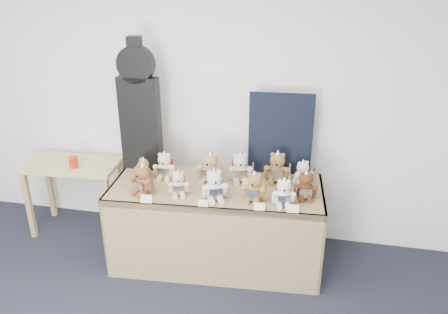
% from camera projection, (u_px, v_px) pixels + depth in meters
% --- Properties ---
extents(room_shell, '(6.00, 6.00, 6.00)m').
position_uv_depth(room_shell, '(219.00, 87.00, 4.11)').
color(room_shell, silver).
rests_on(room_shell, floor).
extents(display_table, '(1.93, 0.92, 0.78)m').
position_uv_depth(display_table, '(215.00, 207.00, 3.87)').
color(display_table, brown).
rests_on(display_table, floor).
extents(side_table, '(0.96, 0.58, 0.76)m').
position_uv_depth(side_table, '(74.00, 174.00, 4.44)').
color(side_table, tan).
rests_on(side_table, floor).
extents(guitar_case, '(0.38, 0.12, 1.24)m').
position_uv_depth(guitar_case, '(139.00, 107.00, 4.00)').
color(guitar_case, black).
rests_on(guitar_case, display_table).
extents(navy_board, '(0.58, 0.05, 0.78)m').
position_uv_depth(navy_board, '(280.00, 134.00, 3.97)').
color(navy_board, black).
rests_on(navy_board, display_table).
extents(red_cup, '(0.08, 0.08, 0.11)m').
position_uv_depth(red_cup, '(73.00, 162.00, 4.27)').
color(red_cup, red).
rests_on(red_cup, side_table).
extents(teddy_front_far_left, '(0.24, 0.24, 0.30)m').
position_uv_depth(teddy_front_far_left, '(143.00, 180.00, 3.71)').
color(teddy_front_far_left, brown).
rests_on(teddy_front_far_left, display_table).
extents(teddy_front_left, '(0.21, 0.19, 0.25)m').
position_uv_depth(teddy_front_left, '(179.00, 184.00, 3.69)').
color(teddy_front_left, beige).
rests_on(teddy_front_left, display_table).
extents(teddy_front_centre, '(0.25, 0.23, 0.30)m').
position_uv_depth(teddy_front_centre, '(215.00, 186.00, 3.61)').
color(teddy_front_centre, silver).
rests_on(teddy_front_centre, display_table).
extents(teddy_front_right, '(0.23, 0.19, 0.28)m').
position_uv_depth(teddy_front_right, '(254.00, 188.00, 3.59)').
color(teddy_front_right, olive).
rests_on(teddy_front_right, display_table).
extents(teddy_front_far_right, '(0.22, 0.19, 0.26)m').
position_uv_depth(teddy_front_far_right, '(284.00, 193.00, 3.52)').
color(teddy_front_far_right, white).
rests_on(teddy_front_far_right, display_table).
extents(teddy_front_end, '(0.22, 0.19, 0.27)m').
position_uv_depth(teddy_front_end, '(306.00, 186.00, 3.63)').
color(teddy_front_end, '#542E1C').
rests_on(teddy_front_end, display_table).
extents(teddy_back_left, '(0.23, 0.20, 0.28)m').
position_uv_depth(teddy_back_left, '(165.00, 167.00, 3.99)').
color(teddy_back_left, beige).
rests_on(teddy_back_left, display_table).
extents(teddy_back_centre_left, '(0.26, 0.23, 0.32)m').
position_uv_depth(teddy_back_centre_left, '(210.00, 168.00, 3.92)').
color(teddy_back_centre_left, '#A37C51').
rests_on(teddy_back_centre_left, display_table).
extents(teddy_back_centre_right, '(0.25, 0.23, 0.30)m').
position_uv_depth(teddy_back_centre_right, '(240.00, 168.00, 3.93)').
color(teddy_back_centre_right, beige).
rests_on(teddy_back_centre_right, display_table).
extents(teddy_back_right, '(0.26, 0.20, 0.32)m').
position_uv_depth(teddy_back_right, '(277.00, 168.00, 3.91)').
color(teddy_back_right, olive).
rests_on(teddy_back_right, display_table).
extents(teddy_back_end, '(0.21, 0.20, 0.25)m').
position_uv_depth(teddy_back_end, '(303.00, 174.00, 3.87)').
color(teddy_back_end, white).
rests_on(teddy_back_end, display_table).
extents(teddy_back_far_left, '(0.18, 0.18, 0.23)m').
position_uv_depth(teddy_back_far_left, '(144.00, 170.00, 3.98)').
color(teddy_back_far_left, olive).
rests_on(teddy_back_far_left, display_table).
extents(entry_card_a, '(0.10, 0.03, 0.07)m').
position_uv_depth(entry_card_a, '(146.00, 199.00, 3.58)').
color(entry_card_a, white).
rests_on(entry_card_a, display_table).
extents(entry_card_b, '(0.08, 0.02, 0.06)m').
position_uv_depth(entry_card_b, '(203.00, 203.00, 3.52)').
color(entry_card_b, white).
rests_on(entry_card_b, display_table).
extents(entry_card_c, '(0.09, 0.03, 0.06)m').
position_uv_depth(entry_card_c, '(259.00, 207.00, 3.47)').
color(entry_card_c, white).
rests_on(entry_card_c, display_table).
extents(entry_card_d, '(0.09, 0.03, 0.07)m').
position_uv_depth(entry_card_d, '(293.00, 209.00, 3.43)').
color(entry_card_d, white).
rests_on(entry_card_d, display_table).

